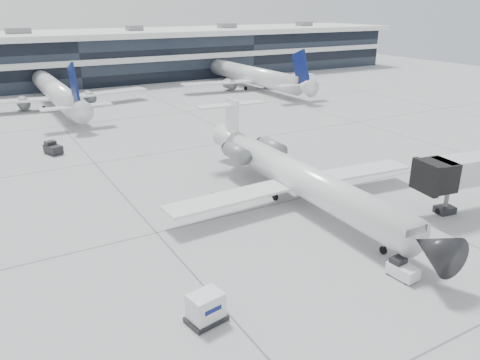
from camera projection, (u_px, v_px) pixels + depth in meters
ground at (262, 207)px, 41.85m from camera, size 220.00×220.00×0.00m
terminal at (70, 60)px, 106.60m from camera, size 170.00×22.00×10.00m
bg_jet_center at (58, 107)px, 82.73m from camera, size 32.00×40.00×9.60m
bg_jet_right at (251, 88)px, 101.38m from camera, size 32.00×40.00×9.60m
regional_jet at (298, 176)px, 42.21m from camera, size 25.47×31.71×7.33m
ramp_worker at (397, 223)px, 36.51m from camera, size 0.87×0.84×2.01m
baggage_tug at (402, 269)px, 31.01m from camera, size 1.31×2.05×1.25m
cargo_uld at (206, 308)px, 26.53m from camera, size 2.42×1.96×1.77m
traffic_cone at (212, 194)px, 43.96m from camera, size 0.46×0.46×0.59m
far_tug at (53, 148)px, 56.64m from camera, size 2.10×2.68×1.49m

